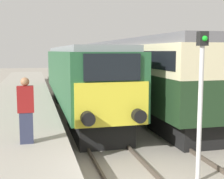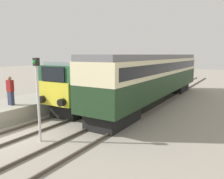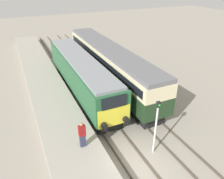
% 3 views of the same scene
% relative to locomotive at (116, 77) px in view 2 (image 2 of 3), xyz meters
% --- Properties ---
extents(ground_plane, '(120.00, 120.00, 0.00)m').
position_rel_locomotive_xyz_m(ground_plane, '(0.00, -11.11, -2.08)').
color(ground_plane, gray).
extents(platform_left, '(3.50, 50.00, 0.94)m').
position_rel_locomotive_xyz_m(platform_left, '(-3.30, -3.11, -1.61)').
color(platform_left, '#9E998C').
rests_on(platform_left, ground_plane).
extents(rails_near_track, '(1.51, 60.00, 0.14)m').
position_rel_locomotive_xyz_m(rails_near_track, '(0.00, -6.11, -2.01)').
color(rails_near_track, '#4C4238').
rests_on(rails_near_track, ground_plane).
extents(rails_far_track, '(1.50, 60.00, 0.14)m').
position_rel_locomotive_xyz_m(rails_far_track, '(3.40, -6.11, -2.01)').
color(rails_far_track, '#4C4238').
rests_on(rails_far_track, ground_plane).
extents(locomotive, '(2.70, 15.56, 3.68)m').
position_rel_locomotive_xyz_m(locomotive, '(0.00, 0.00, 0.00)').
color(locomotive, black).
rests_on(locomotive, ground_plane).
extents(passenger_carriage, '(2.75, 18.26, 4.11)m').
position_rel_locomotive_xyz_m(passenger_carriage, '(3.40, 0.82, 0.40)').
color(passenger_carriage, black).
rests_on(passenger_carriage, ground_plane).
extents(person_on_platform, '(0.44, 0.26, 1.82)m').
position_rel_locomotive_xyz_m(person_on_platform, '(-2.70, -8.61, -0.23)').
color(person_on_platform, '#2D334C').
rests_on(person_on_platform, platform_left).
extents(signal_post, '(0.24, 0.28, 3.96)m').
position_rel_locomotive_xyz_m(signal_post, '(1.70, -10.15, 0.27)').
color(signal_post, silver).
rests_on(signal_post, ground_plane).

